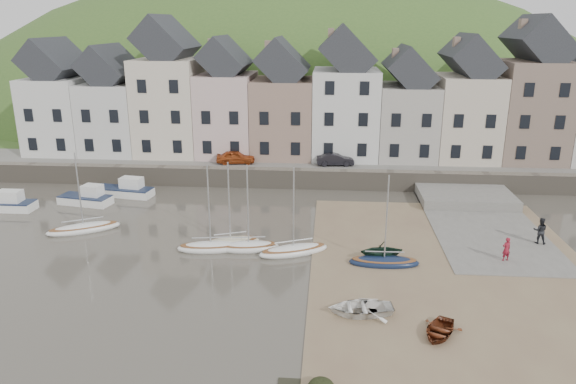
# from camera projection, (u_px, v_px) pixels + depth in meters

# --- Properties ---
(ground) EXTENTS (160.00, 160.00, 0.00)m
(ground) POSITION_uv_depth(u_px,v_px,m) (281.00, 263.00, 35.43)
(ground) COLOR #484239
(ground) RESTS_ON ground
(quay_land) EXTENTS (90.00, 30.00, 1.50)m
(quay_land) POSITION_uv_depth(u_px,v_px,m) (305.00, 146.00, 65.62)
(quay_land) COLOR #3B5F26
(quay_land) RESTS_ON ground
(quay_street) EXTENTS (70.00, 7.00, 0.10)m
(quay_street) POSITION_uv_depth(u_px,v_px,m) (299.00, 163.00, 54.45)
(quay_street) COLOR slate
(quay_street) RESTS_ON quay_land
(seawall) EXTENTS (70.00, 1.20, 1.80)m
(seawall) POSITION_uv_depth(u_px,v_px,m) (297.00, 178.00, 51.32)
(seawall) COLOR slate
(seawall) RESTS_ON ground
(beach) EXTENTS (18.00, 26.00, 0.06)m
(beach) POSITION_uv_depth(u_px,v_px,m) (451.00, 268.00, 34.59)
(beach) COLOR #7A624A
(beach) RESTS_ON ground
(slipway) EXTENTS (8.00, 18.00, 0.12)m
(slipway) POSITION_uv_depth(u_px,v_px,m) (482.00, 225.00, 41.89)
(slipway) COLOR slate
(slipway) RESTS_ON ground
(hillside) EXTENTS (134.40, 84.00, 84.00)m
(hillside) POSITION_uv_depth(u_px,v_px,m) (284.00, 212.00, 98.26)
(hillside) COLOR #3B5F26
(hillside) RESTS_ON ground
(townhouse_terrace) EXTENTS (61.05, 8.00, 13.93)m
(townhouse_terrace) POSITION_uv_depth(u_px,v_px,m) (319.00, 101.00, 55.91)
(townhouse_terrace) COLOR silver
(townhouse_terrace) RESTS_ON quay_land
(sailboat_0) EXTENTS (5.42, 3.88, 6.32)m
(sailboat_0) POSITION_uv_depth(u_px,v_px,m) (84.00, 228.00, 40.69)
(sailboat_0) COLOR white
(sailboat_0) RESTS_ON ground
(sailboat_1) EXTENTS (4.80, 2.20, 6.32)m
(sailboat_1) POSITION_uv_depth(u_px,v_px,m) (211.00, 247.00, 37.31)
(sailboat_1) COLOR white
(sailboat_1) RESTS_ON ground
(sailboat_2) EXTENTS (4.42, 2.89, 6.32)m
(sailboat_2) POSITION_uv_depth(u_px,v_px,m) (231.00, 242.00, 38.06)
(sailboat_2) COLOR beige
(sailboat_2) RESTS_ON ground
(sailboat_3) EXTENTS (4.40, 2.19, 6.32)m
(sailboat_3) POSITION_uv_depth(u_px,v_px,m) (249.00, 246.00, 37.37)
(sailboat_3) COLOR white
(sailboat_3) RESTS_ON ground
(sailboat_4) EXTENTS (5.12, 3.31, 6.32)m
(sailboat_4) POSITION_uv_depth(u_px,v_px,m) (294.00, 250.00, 36.77)
(sailboat_4) COLOR white
(sailboat_4) RESTS_ON ground
(sailboat_5) EXTENTS (4.58, 1.57, 6.32)m
(sailboat_5) POSITION_uv_depth(u_px,v_px,m) (384.00, 262.00, 35.01)
(sailboat_5) COLOR #13203D
(sailboat_5) RESTS_ON ground
(motorboat_0) EXTENTS (4.78, 2.55, 1.70)m
(motorboat_0) POSITION_uv_depth(u_px,v_px,m) (87.00, 198.00, 46.72)
(motorboat_0) COLOR white
(motorboat_0) RESTS_ON ground
(motorboat_1) EXTENTS (5.58, 1.76, 1.70)m
(motorboat_1) POSITION_uv_depth(u_px,v_px,m) (4.00, 203.00, 45.25)
(motorboat_1) COLOR white
(motorboat_1) RESTS_ON ground
(motorboat_2) EXTENTS (5.73, 2.58, 1.70)m
(motorboat_2) POSITION_uv_depth(u_px,v_px,m) (125.00, 190.00, 48.98)
(motorboat_2) COLOR white
(motorboat_2) RESTS_ON ground
(rowboat_white) EXTENTS (3.79, 2.92, 0.73)m
(rowboat_white) POSITION_uv_depth(u_px,v_px,m) (360.00, 308.00, 29.03)
(rowboat_white) COLOR white
(rowboat_white) RESTS_ON beach
(rowboat_green) EXTENTS (3.16, 2.84, 1.47)m
(rowboat_green) POSITION_uv_depth(u_px,v_px,m) (382.00, 250.00, 35.41)
(rowboat_green) COLOR #142E20
(rowboat_green) RESTS_ON beach
(rowboat_red) EXTENTS (2.91, 3.26, 0.56)m
(rowboat_red) POSITION_uv_depth(u_px,v_px,m) (439.00, 330.00, 27.06)
(rowboat_red) COLOR #622B15
(rowboat_red) RESTS_ON beach
(person_red) EXTENTS (0.68, 0.55, 1.62)m
(person_red) POSITION_uv_depth(u_px,v_px,m) (506.00, 249.00, 35.27)
(person_red) COLOR maroon
(person_red) RESTS_ON slipway
(person_dark) EXTENTS (1.08, 0.93, 1.90)m
(person_dark) POSITION_uv_depth(u_px,v_px,m) (540.00, 231.00, 38.00)
(person_dark) COLOR black
(person_dark) RESTS_ON slipway
(car_left) EXTENTS (3.98, 2.00, 1.30)m
(car_left) POSITION_uv_depth(u_px,v_px,m) (236.00, 157.00, 53.76)
(car_left) COLOR #A04017
(car_left) RESTS_ON quay_street
(car_right) EXTENTS (3.75, 1.59, 1.20)m
(car_right) POSITION_uv_depth(u_px,v_px,m) (335.00, 159.00, 53.03)
(car_right) COLOR black
(car_right) RESTS_ON quay_street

